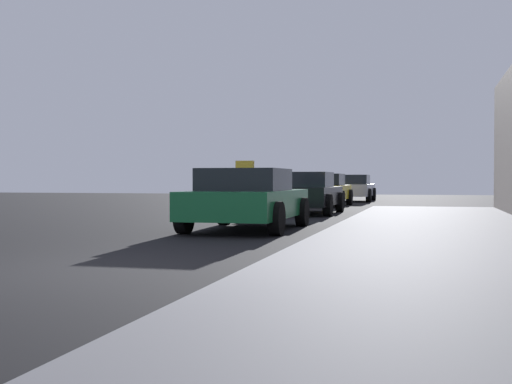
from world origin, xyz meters
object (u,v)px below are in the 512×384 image
Objects in this scene: car_yellow at (323,190)px; car_black at (304,193)px; car_green at (247,199)px; car_silver at (352,188)px.

car_black is at bearing -86.63° from car_yellow.
car_green reaches higher than car_yellow.
car_green is 6.70m from car_black.
car_green is at bearing -90.21° from car_silver.
car_yellow is 6.07m from car_silver.
car_black is (-0.02, 6.70, -0.00)m from car_green.
car_black is 0.98× the size of car_silver.
car_black and car_silver have the same top height.
car_yellow is at bearing -94.21° from car_silver.
car_green is 0.98× the size of car_silver.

